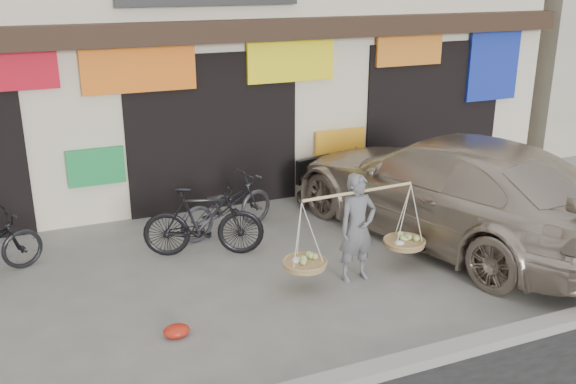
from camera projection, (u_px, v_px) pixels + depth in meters
name	position (u px, v px, depth m)	size (l,w,h in m)	color
ground	(296.00, 292.00, 8.37)	(70.00, 70.00, 0.00)	slate
kerb	(374.00, 371.00, 6.61)	(70.00, 0.25, 0.12)	gray
street_vendor	(357.00, 233.00, 8.52)	(2.12, 0.64, 1.49)	slate
bike_1	(203.00, 221.00, 9.31)	(0.50, 1.76, 1.06)	black
bike_2	(227.00, 205.00, 10.15)	(0.61, 1.75, 0.92)	#2E2E33
suv	(447.00, 188.00, 9.88)	(3.59, 5.98, 1.62)	#AC9C8A
red_bag	(176.00, 331.00, 7.34)	(0.31, 0.25, 0.14)	red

